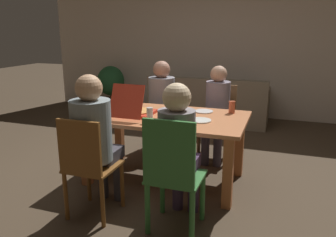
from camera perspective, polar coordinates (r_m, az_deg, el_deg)
The scene contains 22 objects.
ground_plane at distance 3.82m, azimuth -0.50°, elevation -10.15°, with size 20.00×20.00×0.00m, color #493A29.
back_wall at distance 6.52m, azimuth 9.04°, elevation 12.03°, with size 7.02×0.12×2.61m, color beige.
dining_table at distance 3.60m, azimuth -0.52°, elevation -1.25°, with size 1.70×0.98×0.73m.
chair_0 at distance 2.97m, azimuth -13.41°, elevation -7.36°, with size 0.41×0.41×0.92m.
person_0 at distance 3.01m, azimuth -12.28°, elevation -2.47°, with size 0.35×0.51×1.26m.
chair_1 at distance 2.69m, azimuth 0.80°, elevation -9.22°, with size 0.43×0.41×0.98m.
person_1 at distance 2.75m, azimuth 1.76°, elevation -4.28°, with size 0.30×0.48×1.22m.
chair_2 at distance 4.42m, azimuth 8.47°, elevation 0.02°, with size 0.43×0.46×0.92m.
person_2 at distance 4.23m, azimuth 8.18°, elevation 2.08°, with size 0.30×0.50×1.18m.
chair_3 at distance 4.62m, azimuth -0.70°, elevation 0.69°, with size 0.45×0.41×0.85m.
person_3 at distance 4.44m, azimuth -1.30°, elevation 3.19°, with size 0.34×0.54×1.21m.
pizza_box_0 at distance 3.59m, azimuth -5.50°, elevation 1.34°, with size 0.35×0.49×0.35m.
plate_0 at distance 3.24m, azimuth 0.96°, elevation -0.81°, with size 0.20×0.20×0.03m.
plate_1 at distance 3.37m, azimuth 5.45°, elevation -0.31°, with size 0.22×0.22×0.01m.
plate_2 at distance 4.00m, azimuth -8.83°, elevation 2.09°, with size 0.21×0.21×0.03m.
plate_3 at distance 3.74m, azimuth 6.05°, elevation 1.21°, with size 0.20×0.20×0.01m.
drinking_glass_0 at distance 3.29m, azimuth -3.09°, elevation 0.59°, with size 0.06×0.06×0.15m, color silver.
drinking_glass_1 at distance 4.09m, azimuth -5.26°, elevation 3.07°, with size 0.08×0.08×0.10m, color #E1CA65.
drinking_glass_2 at distance 3.43m, azimuth 1.45°, elevation 1.16°, with size 0.07×0.07×0.14m, color #BA4726.
drinking_glass_3 at distance 3.71m, azimuth 10.70°, elevation 1.88°, with size 0.07×0.07×0.13m, color #BC5335.
couch at distance 6.06m, azimuth 6.81°, elevation 2.20°, with size 2.04×0.82×0.81m.
potted_plant at distance 6.84m, azimuth -9.57°, elevation 5.76°, with size 0.53×0.53×0.90m.
Camera 1 is at (1.17, -3.26, 1.63)m, focal length 36.24 mm.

